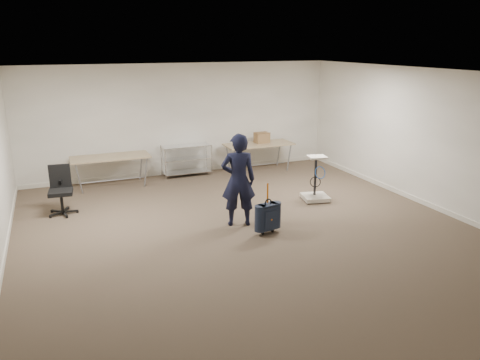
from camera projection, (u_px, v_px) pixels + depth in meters
name	position (u px, v px, depth m)	size (l,w,h in m)	color
ground	(252.00, 235.00, 8.27)	(9.00, 9.00, 0.00)	#4F3D30
room_shell	(225.00, 208.00, 9.49)	(8.00, 9.00, 9.00)	beige
folding_table_left	(110.00, 159.00, 10.90)	(1.80, 0.75, 0.73)	tan
folding_table_right	(259.00, 146.00, 12.28)	(1.80, 0.75, 0.73)	tan
wire_shelf	(186.00, 159.00, 11.88)	(1.22, 0.47, 0.80)	silver
person	(238.00, 180.00, 8.53)	(0.63, 0.41, 1.73)	black
suitcase	(268.00, 217.00, 8.27)	(0.37, 0.26, 0.93)	black
office_chair	(62.00, 199.00, 9.26)	(0.59, 0.59, 0.97)	black
equipment_cart	(316.00, 189.00, 10.06)	(0.63, 0.63, 0.98)	beige
cardboard_box	(262.00, 138.00, 12.34)	(0.36, 0.27, 0.27)	#9A6647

